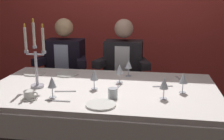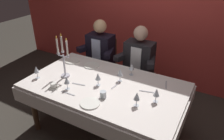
% 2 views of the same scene
% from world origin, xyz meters
% --- Properties ---
extents(back_wall, '(6.00, 0.12, 2.70)m').
position_xyz_m(back_wall, '(0.00, 1.66, 1.35)').
color(back_wall, '#D03F39').
rests_on(back_wall, ground_plane).
extents(dining_table, '(1.94, 1.14, 0.74)m').
position_xyz_m(dining_table, '(0.00, 0.00, 0.62)').
color(dining_table, white).
rests_on(dining_table, ground_plane).
extents(candelabra, '(0.19, 0.11, 0.57)m').
position_xyz_m(candelabra, '(-0.54, -0.09, 0.97)').
color(candelabra, silver).
rests_on(candelabra, dining_table).
extents(dinner_plate_0, '(0.22, 0.22, 0.01)m').
position_xyz_m(dinner_plate_0, '(-0.41, 0.32, 0.75)').
color(dinner_plate_0, white).
rests_on(dinner_plate_0, dining_table).
extents(dinner_plate_1, '(0.22, 0.22, 0.01)m').
position_xyz_m(dinner_plate_1, '(-0.74, 0.31, 0.75)').
color(dinner_plate_1, white).
rests_on(dinner_plate_1, dining_table).
extents(dinner_plate_2, '(0.21, 0.21, 0.01)m').
position_xyz_m(dinner_plate_2, '(0.07, -0.41, 0.75)').
color(dinner_plate_2, white).
rests_on(dinner_plate_2, dining_table).
extents(wine_glass_0, '(0.07, 0.07, 0.16)m').
position_xyz_m(wine_glass_0, '(0.50, -0.20, 0.85)').
color(wine_glass_0, silver).
rests_on(wine_glass_0, dining_table).
extents(wine_glass_1, '(0.07, 0.07, 0.16)m').
position_xyz_m(wine_glass_1, '(0.18, 0.36, 0.85)').
color(wine_glass_1, silver).
rests_on(wine_glass_1, dining_table).
extents(wine_glass_2, '(0.07, 0.07, 0.16)m').
position_xyz_m(wine_glass_2, '(-0.32, -0.30, 0.86)').
color(wine_glass_2, silver).
rests_on(wine_glass_2, dining_table).
extents(wine_glass_4, '(0.07, 0.07, 0.16)m').
position_xyz_m(wine_glass_4, '(0.65, -0.04, 0.86)').
color(wine_glass_4, silver).
rests_on(wine_glass_4, dining_table).
extents(wine_glass_5, '(0.07, 0.07, 0.16)m').
position_xyz_m(wine_glass_5, '(-0.06, -0.06, 0.86)').
color(wine_glass_5, silver).
rests_on(wine_glass_5, dining_table).
extents(wine_glass_6, '(0.07, 0.07, 0.16)m').
position_xyz_m(wine_glass_6, '(0.12, 0.15, 0.86)').
color(wine_glass_6, silver).
rests_on(wine_glass_6, dining_table).
extents(water_tumbler_0, '(0.07, 0.07, 0.08)m').
position_xyz_m(water_tumbler_0, '(0.13, -0.25, 0.78)').
color(water_tumbler_0, silver).
rests_on(water_tumbler_0, dining_table).
extents(coffee_cup_0, '(0.13, 0.12, 0.06)m').
position_xyz_m(coffee_cup_0, '(-0.48, -0.36, 0.77)').
color(coffee_cup_0, white).
rests_on(coffee_cup_0, dining_table).
extents(fork_0, '(0.17, 0.06, 0.01)m').
position_xyz_m(fork_0, '(0.50, 0.09, 0.74)').
color(fork_0, '#B7B7BC').
rests_on(fork_0, dining_table).
extents(knife_1, '(0.19, 0.02, 0.01)m').
position_xyz_m(knife_1, '(-0.26, -0.37, 0.74)').
color(knife_1, '#B7B7BC').
rests_on(knife_1, dining_table).
extents(knife_2, '(0.03, 0.19, 0.01)m').
position_xyz_m(knife_2, '(0.13, 0.04, 0.74)').
color(knife_2, '#B7B7BC').
rests_on(knife_2, dining_table).
extents(fork_3, '(0.17, 0.05, 0.01)m').
position_xyz_m(fork_3, '(-0.27, -0.16, 0.74)').
color(fork_3, '#B7B7BC').
rests_on(fork_3, dining_table).
extents(fork_4, '(0.06, 0.17, 0.01)m').
position_xyz_m(fork_4, '(0.65, 0.34, 0.74)').
color(fork_4, '#B7B7BC').
rests_on(fork_4, dining_table).
extents(seated_diner_0, '(0.63, 0.48, 1.24)m').
position_xyz_m(seated_diner_0, '(-0.61, 0.89, 0.74)').
color(seated_diner_0, brown).
rests_on(seated_diner_0, ground_plane).
extents(seated_diner_1, '(0.63, 0.48, 1.24)m').
position_xyz_m(seated_diner_1, '(0.08, 0.89, 0.74)').
color(seated_diner_1, brown).
rests_on(seated_diner_1, ground_plane).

